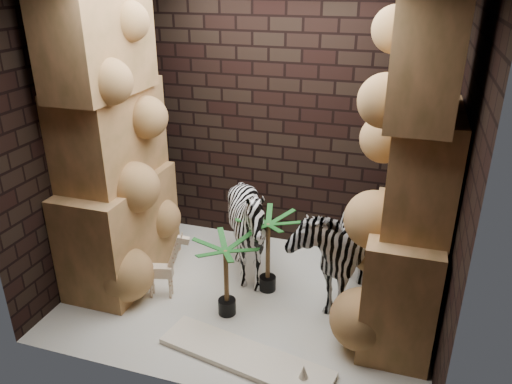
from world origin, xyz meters
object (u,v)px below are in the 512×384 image
(giraffe_toy, at_px, (159,264))
(palm_front, at_px, (268,253))
(zebra_right, at_px, (336,236))
(palm_back, at_px, (226,278))
(surfboard, at_px, (245,357))
(zebra_left, at_px, (249,234))

(giraffe_toy, bearing_deg, palm_front, 8.60)
(zebra_right, bearing_deg, palm_back, -142.70)
(surfboard, bearing_deg, zebra_left, 117.50)
(palm_back, bearing_deg, giraffe_toy, 175.19)
(palm_front, bearing_deg, surfboard, -84.13)
(palm_back, xyz_separation_m, surfboard, (0.36, -0.54, -0.37))
(zebra_left, xyz_separation_m, palm_front, (0.24, -0.11, -0.13))
(surfboard, bearing_deg, giraffe_toy, 161.75)
(surfboard, bearing_deg, zebra_right, 75.06)
(zebra_right, relative_size, surfboard, 0.89)
(giraffe_toy, xyz_separation_m, surfboard, (1.09, -0.60, -0.35))
(zebra_left, distance_m, surfboard, 1.30)
(palm_front, distance_m, palm_back, 0.56)
(palm_back, bearing_deg, palm_front, 62.15)
(zebra_left, xyz_separation_m, giraffe_toy, (-0.74, -0.54, -0.18))
(palm_back, bearing_deg, zebra_right, 32.94)
(zebra_right, height_order, palm_front, zebra_right)
(zebra_right, height_order, zebra_left, zebra_right)
(palm_back, distance_m, surfboard, 0.75)
(palm_back, relative_size, surfboard, 0.52)
(zebra_left, bearing_deg, zebra_right, 15.55)
(palm_back, height_order, surfboard, palm_back)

